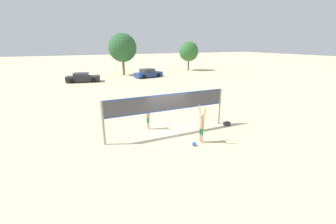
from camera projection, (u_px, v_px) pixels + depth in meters
ground_plane at (168, 133)px, 14.21m from camera, size 200.00×200.00×0.00m
volleyball_net at (168, 106)px, 13.69m from camera, size 7.97×0.13×2.52m
player_spiker at (202, 124)px, 12.54m from camera, size 0.28×0.71×2.15m
player_blocker at (148, 114)px, 14.57m from camera, size 0.28×0.69×2.00m
volleyball at (194, 144)px, 12.41m from camera, size 0.24×0.24×0.24m
gear_bag at (227, 124)px, 15.50m from camera, size 0.39×0.34×0.23m
parked_car_near at (83, 78)px, 32.47m from camera, size 4.89×2.71×1.33m
parked_car_mid at (148, 73)px, 36.87m from camera, size 4.86×2.77×1.41m
tree_left_cluster at (122, 48)px, 38.35m from camera, size 4.82×4.82×7.06m
tree_right_cluster at (189, 51)px, 45.54m from camera, size 3.92×3.92×5.73m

